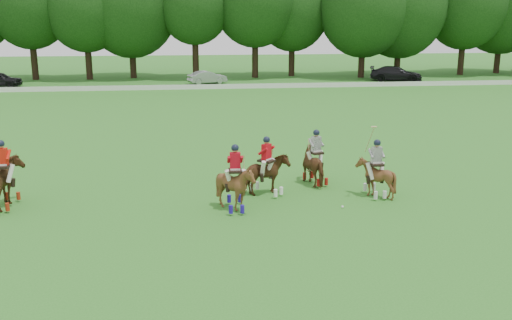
{
  "coord_description": "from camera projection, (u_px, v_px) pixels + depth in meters",
  "views": [
    {
      "loc": [
        -1.44,
        -16.1,
        6.49
      ],
      "look_at": [
        1.13,
        4.2,
        1.4
      ],
      "focal_mm": 40.0,
      "sensor_mm": 36.0,
      "label": 1
    }
  ],
  "objects": [
    {
      "name": "ground",
      "position": [
        236.0,
        239.0,
        17.24
      ],
      "size": [
        180.0,
        180.0,
        0.0
      ],
      "primitive_type": "plane",
      "color": "#296E1F",
      "rests_on": "ground"
    },
    {
      "name": "tree_line",
      "position": [
        197.0,
        2.0,
        61.54
      ],
      "size": [
        117.98,
        14.32,
        14.75
      ],
      "color": "black",
      "rests_on": "ground"
    },
    {
      "name": "boundary_rail",
      "position": [
        199.0,
        87.0,
        53.77
      ],
      "size": [
        120.0,
        0.1,
        0.44
      ],
      "primitive_type": "cube",
      "color": "white",
      "rests_on": "ground"
    },
    {
      "name": "car_mid",
      "position": [
        207.0,
        77.0,
        58.12
      ],
      "size": [
        4.18,
        2.6,
        1.3
      ],
      "primitive_type": "imported",
      "rotation": [
        0.0,
        0.0,
        1.91
      ],
      "color": "#A4A3A9",
      "rests_on": "ground"
    },
    {
      "name": "car_right",
      "position": [
        396.0,
        74.0,
        60.53
      ],
      "size": [
        5.85,
        4.03,
        1.57
      ],
      "primitive_type": "imported",
      "rotation": [
        0.0,
        0.0,
        1.2
      ],
      "color": "black",
      "rests_on": "ground"
    },
    {
      "name": "polo_red_a",
      "position": [
        5.0,
        183.0,
        19.93
      ],
      "size": [
        1.28,
        2.07,
        2.42
      ],
      "color": "#533316",
      "rests_on": "ground"
    },
    {
      "name": "polo_red_b",
      "position": [
        266.0,
        174.0,
        21.4
      ],
      "size": [
        1.99,
        2.0,
        2.25
      ],
      "color": "#533316",
      "rests_on": "ground"
    },
    {
      "name": "polo_red_c",
      "position": [
        235.0,
        187.0,
        19.69
      ],
      "size": [
        1.36,
        1.52,
        2.33
      ],
      "color": "#533316",
      "rests_on": "ground"
    },
    {
      "name": "polo_stripe_a",
      "position": [
        316.0,
        165.0,
        22.82
      ],
      "size": [
        1.31,
        1.94,
        2.22
      ],
      "color": "#533316",
      "rests_on": "ground"
    },
    {
      "name": "polo_stripe_b",
      "position": [
        375.0,
        177.0,
        21.21
      ],
      "size": [
        1.24,
        1.38,
        2.72
      ],
      "color": "#533316",
      "rests_on": "ground"
    },
    {
      "name": "polo_ball",
      "position": [
        342.0,
        207.0,
        20.06
      ],
      "size": [
        0.09,
        0.09,
        0.09
      ],
      "primitive_type": "sphere",
      "color": "white",
      "rests_on": "ground"
    }
  ]
}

